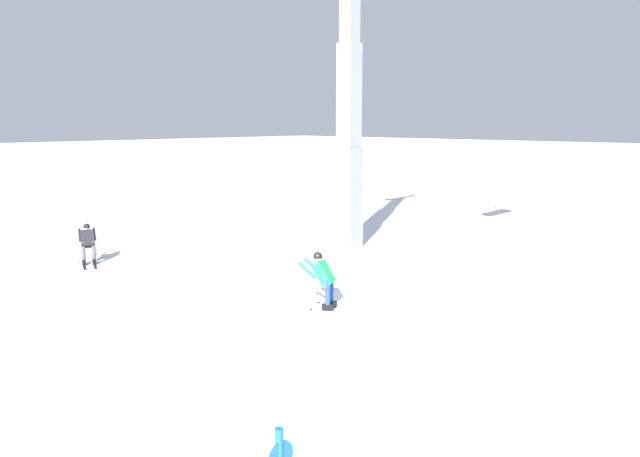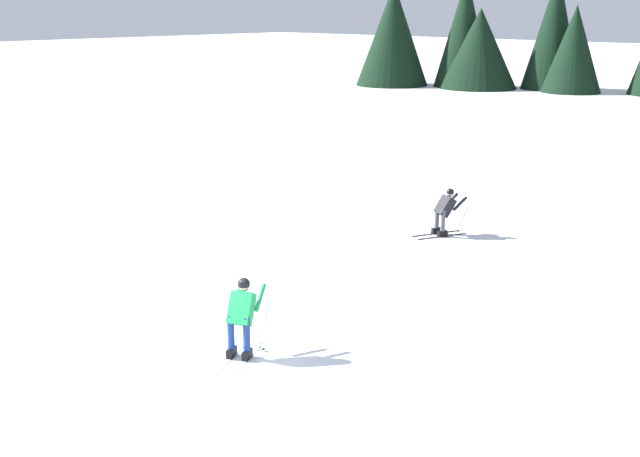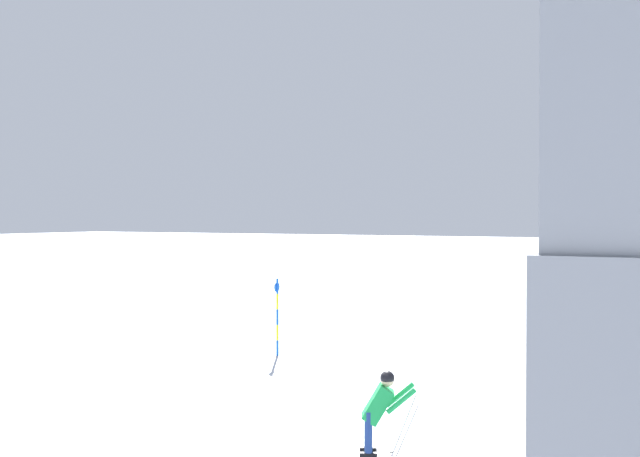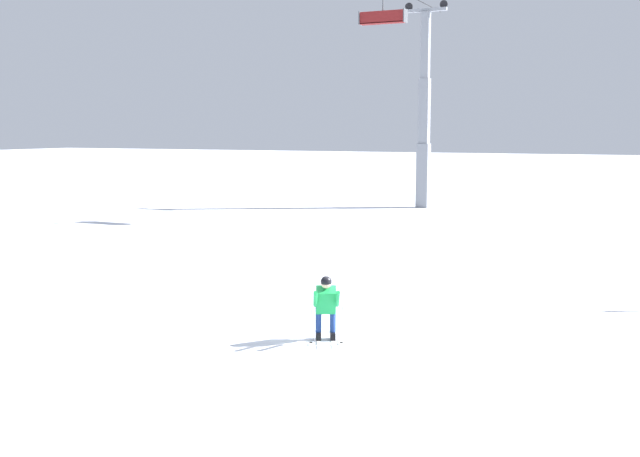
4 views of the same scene
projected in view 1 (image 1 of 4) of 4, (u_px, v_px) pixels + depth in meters
ground_plane at (336, 320)px, 14.68m from camera, size 260.00×260.00×0.00m
skier_carving_main at (323, 276)px, 15.46m from camera, size 1.67×1.18×1.59m
lift_tower_near at (349, 116)px, 22.38m from camera, size 0.79×3.04×11.69m
skier_distant_uphill at (88, 241)px, 20.41m from camera, size 1.62×1.13×1.45m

